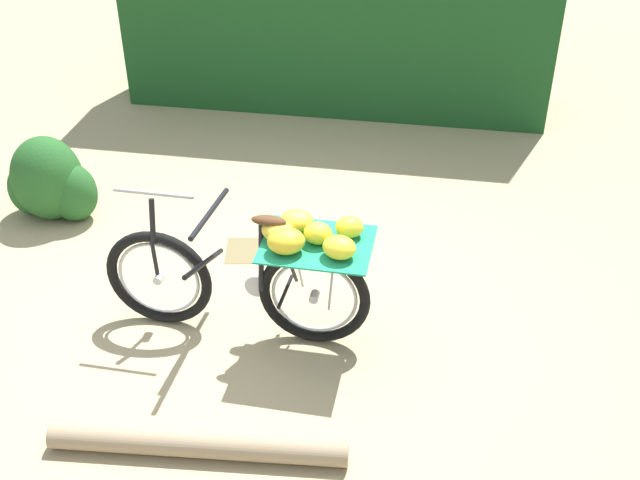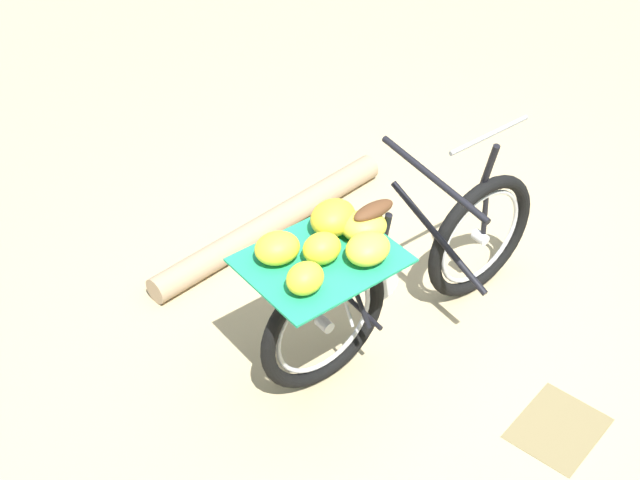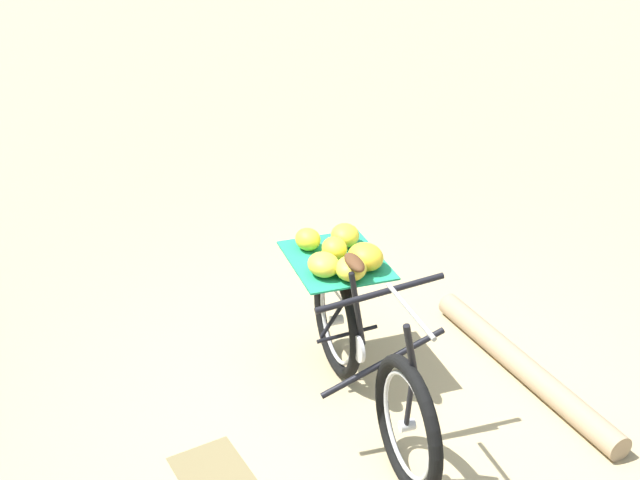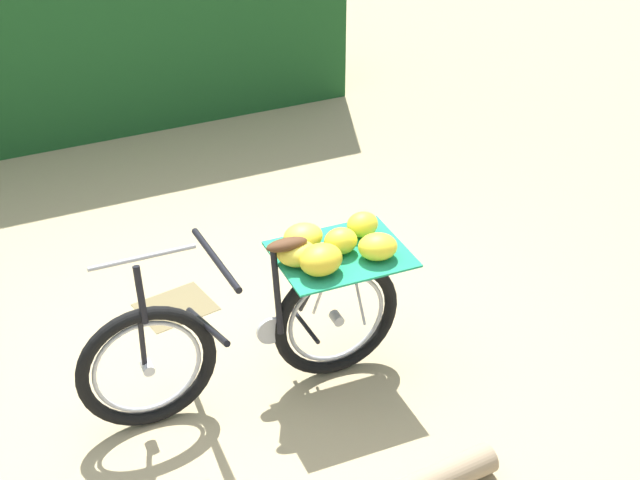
% 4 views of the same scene
% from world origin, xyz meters
% --- Properties ---
extents(ground_plane, '(60.00, 60.00, 0.00)m').
position_xyz_m(ground_plane, '(0.00, 0.00, 0.00)').
color(ground_plane, tan).
extents(bicycle, '(1.80, 0.83, 1.03)m').
position_xyz_m(bicycle, '(-0.10, 0.31, 0.51)').
color(bicycle, black).
rests_on(bicycle, ground_plane).
extents(leaf_litter_patch, '(0.44, 0.36, 0.01)m').
position_xyz_m(leaf_litter_patch, '(-0.01, -0.67, 0.00)').
color(leaf_litter_patch, olive).
rests_on(leaf_litter_patch, ground_plane).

